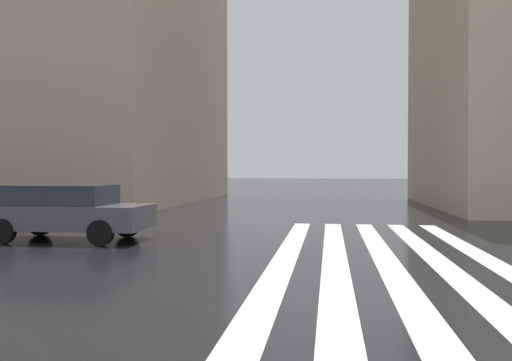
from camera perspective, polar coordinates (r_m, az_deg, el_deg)
name	(u,v)px	position (r m, az deg, el deg)	size (l,w,h in m)	color
ground_plane	(396,307)	(7.22, 15.02, -13.22)	(220.00, 220.00, 0.00)	black
zebra_crossing	(384,257)	(11.14, 13.80, -8.11)	(13.00, 4.50, 0.01)	silver
haussmann_block_mid	(23,18)	(35.21, -24.06, 15.92)	(18.83, 20.92, 22.14)	tan
car_dark_grey	(66,211)	(14.14, -20.01, -3.12)	(1.85, 4.10, 1.41)	#4C4C51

